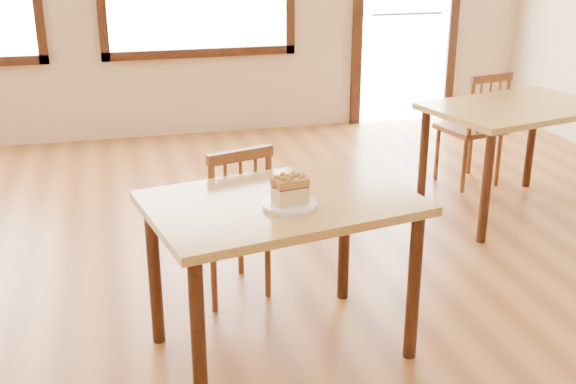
# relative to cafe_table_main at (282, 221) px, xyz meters

# --- Properties ---
(ground) EXTENTS (8.00, 8.00, 0.00)m
(ground) POSITION_rel_cafe_table_main_xyz_m (-0.14, -0.22, -0.64)
(ground) COLOR #A0642E
(cafe_table_main) EXTENTS (1.27, 0.97, 0.75)m
(cafe_table_main) POSITION_rel_cafe_table_main_xyz_m (0.00, 0.00, 0.00)
(cafe_table_main) COLOR tan
(cafe_table_main) RESTS_ON ground
(cafe_chair_main) EXTENTS (0.48, 0.48, 0.85)m
(cafe_chair_main) POSITION_rel_cafe_table_main_xyz_m (-0.13, 0.58, -0.21)
(cafe_chair_main) COLOR #5A2B18
(cafe_chair_main) RESTS_ON ground
(cafe_table_second) EXTENTS (1.28, 1.00, 0.75)m
(cafe_table_second) POSITION_rel_cafe_table_main_xyz_m (1.91, 1.28, -0.00)
(cafe_table_second) COLOR tan
(cafe_table_second) RESTS_ON ground
(cafe_chair_second) EXTENTS (0.47, 0.47, 0.88)m
(cafe_chair_second) POSITION_rel_cafe_table_main_xyz_m (1.92, 1.85, -0.20)
(cafe_chair_second) COLOR #5A2B18
(cafe_chair_second) RESTS_ON ground
(plate) EXTENTS (0.23, 0.23, 0.02)m
(plate) POSITION_rel_cafe_table_main_xyz_m (0.01, -0.10, 0.11)
(plate) COLOR white
(plate) RESTS_ON cafe_table_main
(cake_slice) EXTENTS (0.15, 0.12, 0.13)m
(cake_slice) POSITION_rel_cafe_table_main_xyz_m (0.01, -0.10, 0.19)
(cake_slice) COLOR #D6B878
(cake_slice) RESTS_ON plate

